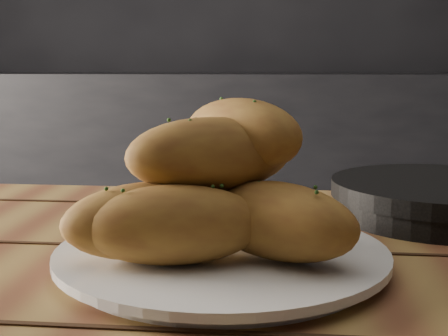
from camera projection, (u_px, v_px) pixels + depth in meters
counter at (254, 179)px, 2.68m from camera, size 2.80×0.60×0.90m
plate at (222, 257)px, 0.58m from camera, size 0.31×0.31×0.02m
bread_rolls at (213, 192)px, 0.56m from camera, size 0.28×0.24×0.14m
skillet at (444, 198)px, 0.77m from camera, size 0.40×0.27×0.05m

